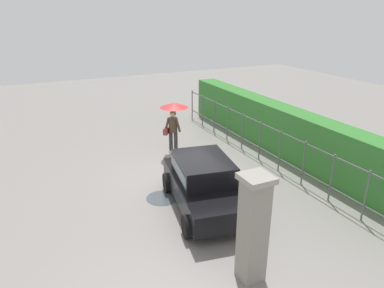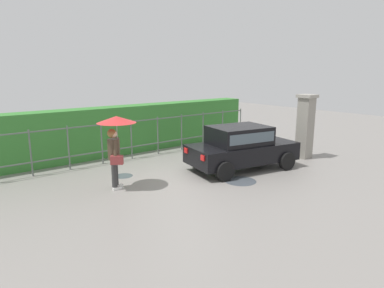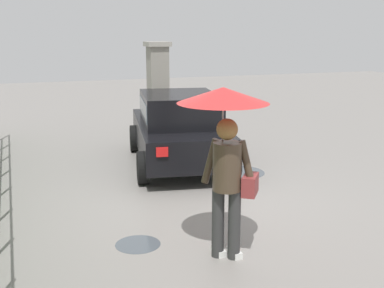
% 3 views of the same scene
% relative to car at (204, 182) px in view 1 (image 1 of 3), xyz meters
% --- Properties ---
extents(ground_plane, '(40.00, 40.00, 0.00)m').
position_rel_car_xyz_m(ground_plane, '(-1.93, 0.23, -0.80)').
color(ground_plane, gray).
extents(car, '(3.94, 2.38, 1.48)m').
position_rel_car_xyz_m(car, '(0.00, 0.00, 0.00)').
color(car, black).
rests_on(car, ground).
extents(pedestrian, '(1.09, 1.09, 2.07)m').
position_rel_car_xyz_m(pedestrian, '(-4.16, 0.83, 0.76)').
color(pedestrian, '#333333').
rests_on(pedestrian, ground).
extents(gate_pillar, '(0.60, 0.60, 2.42)m').
position_rel_car_xyz_m(gate_pillar, '(3.02, -0.45, 0.44)').
color(gate_pillar, gray).
rests_on(gate_pillar, ground).
extents(fence_section, '(11.89, 0.05, 1.50)m').
position_rel_car_xyz_m(fence_section, '(-2.23, 3.54, 0.02)').
color(fence_section, '#59605B').
rests_on(fence_section, ground).
extents(hedge_row, '(12.84, 0.90, 1.90)m').
position_rel_car_xyz_m(hedge_row, '(-2.23, 4.61, 0.15)').
color(hedge_row, '#387F33').
rests_on(hedge_row, ground).
extents(puddle_near, '(0.97, 0.97, 0.00)m').
position_rel_car_xyz_m(puddle_near, '(-0.96, -0.92, -0.80)').
color(puddle_near, '#4C545B').
rests_on(puddle_near, ground).
extents(puddle_far, '(0.59, 0.59, 0.00)m').
position_rel_car_xyz_m(puddle_far, '(-3.52, 1.75, -0.80)').
color(puddle_far, '#4C545B').
rests_on(puddle_far, ground).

